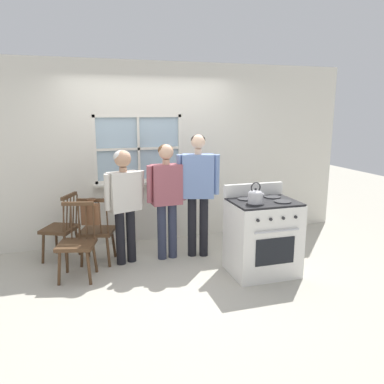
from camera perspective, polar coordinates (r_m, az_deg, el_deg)
The scene contains 12 objects.
ground_plane at distance 4.75m, azimuth -2.94°, elevation -12.46°, with size 16.00×16.00×0.00m, color #B2AD9E.
wall_back at distance 5.73m, azimuth -6.36°, elevation 5.73°, with size 6.40×0.16×2.70m.
chair_by_window at distance 5.11m, azimuth -14.29°, elevation -5.89°, with size 0.52×0.51×0.91m.
chair_near_wall at distance 5.36m, azimuth -19.32°, elevation -5.34°, with size 0.54×0.55×0.91m.
chair_center_cluster at distance 4.71m, azimuth -17.14°, elevation -7.61°, with size 0.51×0.49×0.91m.
person_elderly_left at distance 4.90m, azimuth -10.31°, elevation -0.50°, with size 0.56×0.33×1.50m.
person_teen_center at distance 4.99m, azimuth -3.90°, elevation 0.16°, with size 0.55×0.23×1.56m.
person_adult_right at distance 5.05m, azimuth 0.92°, elevation 1.17°, with size 0.58×0.32×1.68m.
stove at distance 4.73m, azimuth 10.66°, elevation -6.64°, with size 0.80×0.68×1.08m.
kettle at distance 4.38m, azimuth 9.65°, elevation -0.59°, with size 0.21×0.17×0.25m.
potted_plant at distance 5.70m, azimuth -5.44°, elevation 2.30°, with size 0.13×0.13×0.24m.
handbag at distance 4.80m, azimuth -15.18°, elevation -3.19°, with size 0.24×0.23×0.31m.
Camera 1 is at (-1.01, -4.20, 1.98)m, focal length 35.00 mm.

